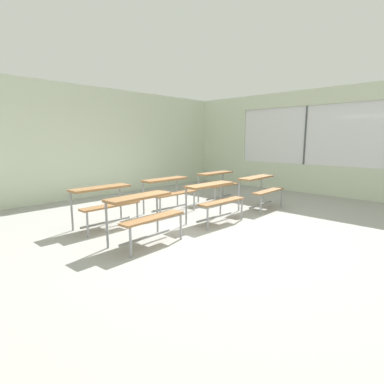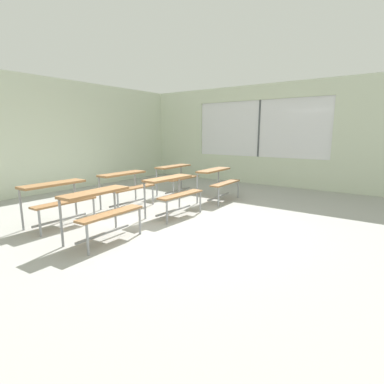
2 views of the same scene
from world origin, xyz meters
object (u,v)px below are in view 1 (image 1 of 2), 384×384
Objects in this scene: desk_bench_r1c1 at (169,187)px; desk_bench_r0c0 at (144,208)px; desk_bench_r0c2 at (260,185)px; desk_bench_r0c1 at (214,194)px; desk_bench_r1c2 at (219,179)px; desk_bench_r1c0 at (104,197)px.

desk_bench_r0c0 is at bearing -142.40° from desk_bench_r1c1.
desk_bench_r0c1 is at bearing 176.19° from desk_bench_r0c2.
desk_bench_r1c1 is 1.72m from desk_bench_r1c2.
desk_bench_r1c0 is 1.00× the size of desk_bench_r1c1.
desk_bench_r0c0 and desk_bench_r0c1 have the same top height.
desk_bench_r0c0 is at bearing -91.52° from desk_bench_r1c0.
desk_bench_r0c2 is 3.50m from desk_bench_r1c0.
desk_bench_r0c2 is 1.02× the size of desk_bench_r1c2.
desk_bench_r1c0 is at bearing -179.34° from desk_bench_r1c2.
desk_bench_r0c2 is 1.26m from desk_bench_r1c2.
desk_bench_r0c0 is 3.54m from desk_bench_r1c2.
desk_bench_r0c1 is 1.62m from desk_bench_r0c2.
desk_bench_r0c1 and desk_bench_r1c1 have the same top height.
desk_bench_r0c2 is 1.01× the size of desk_bench_r1c0.
desk_bench_r0c0 is at bearing -159.54° from desk_bench_r1c2.
desk_bench_r0c2 is at bearing -21.31° from desk_bench_r1c0.
desk_bench_r0c0 is 1.02× the size of desk_bench_r1c2.
desk_bench_r1c0 is at bearing -178.67° from desk_bench_r1c1.
desk_bench_r1c0 is (-3.27, 1.24, 0.00)m from desk_bench_r0c2.
desk_bench_r1c1 is at bearing 179.75° from desk_bench_r1c2.
desk_bench_r0c0 is 1.20m from desk_bench_r1c0.
desk_bench_r0c2 is at bearing 0.14° from desk_bench_r0c1.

